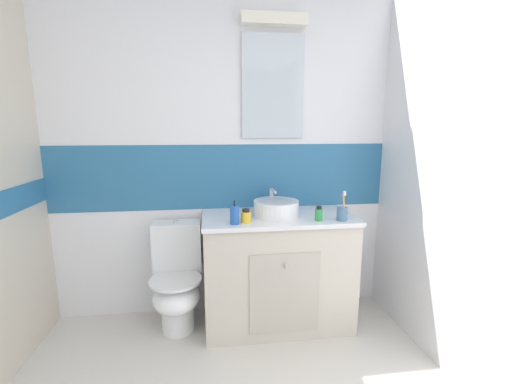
{
  "coord_description": "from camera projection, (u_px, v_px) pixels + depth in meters",
  "views": [
    {
      "loc": [
        -0.08,
        -0.21,
        1.48
      ],
      "look_at": [
        0.21,
        2.03,
        1.05
      ],
      "focal_mm": 23.66,
      "sensor_mm": 36.0,
      "label": 1
    }
  ],
  "objects": [
    {
      "name": "soap_dispenser",
      "position": [
        235.0,
        215.0,
        2.22
      ],
      "size": [
        0.06,
        0.06,
        0.16
      ],
      "color": "#2659B2",
      "rests_on": "vanity_cabinet"
    },
    {
      "name": "sink_basin",
      "position": [
        276.0,
        208.0,
        2.43
      ],
      "size": [
        0.33,
        0.37,
        0.18
      ],
      "color": "white",
      "rests_on": "vanity_cabinet"
    },
    {
      "name": "vanity_cabinet",
      "position": [
        277.0,
        270.0,
        2.54
      ],
      "size": [
        1.1,
        0.56,
        0.85
      ],
      "color": "beige",
      "rests_on": "ground_plane"
    },
    {
      "name": "toilet",
      "position": [
        177.0,
        281.0,
        2.48
      ],
      "size": [
        0.37,
        0.5,
        0.79
      ],
      "color": "white",
      "rests_on": "ground_plane"
    },
    {
      "name": "hair_gel_jar",
      "position": [
        246.0,
        216.0,
        2.27
      ],
      "size": [
        0.07,
        0.07,
        0.09
      ],
      "color": "yellow",
      "rests_on": "vanity_cabinet"
    },
    {
      "name": "wall_back_tiled",
      "position": [
        223.0,
        156.0,
        2.64
      ],
      "size": [
        3.2,
        0.2,
        2.5
      ],
      "color": "white",
      "rests_on": "ground_plane"
    },
    {
      "name": "lotion_bottle_short",
      "position": [
        319.0,
        214.0,
        2.31
      ],
      "size": [
        0.05,
        0.05,
        0.1
      ],
      "color": "green",
      "rests_on": "vanity_cabinet"
    },
    {
      "name": "toothbrush_cup",
      "position": [
        342.0,
        213.0,
        2.31
      ],
      "size": [
        0.07,
        0.07,
        0.21
      ],
      "color": "#4C7299",
      "rests_on": "vanity_cabinet"
    }
  ]
}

